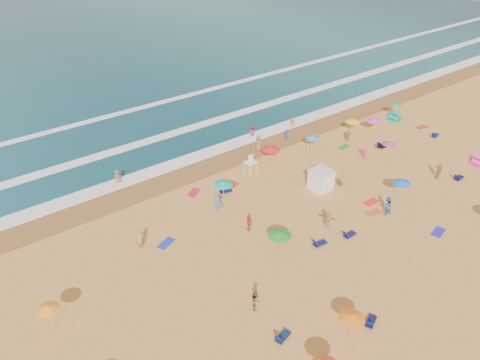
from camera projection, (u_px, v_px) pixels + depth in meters
ground at (290, 214)px, 45.17m from camera, size 220.00×220.00×0.00m
ocean at (31, 33)px, 102.13m from camera, size 220.00×140.00×0.18m
wet_sand at (217, 163)px, 53.65m from camera, size 220.00×220.00×0.00m
surf_foam at (178, 135)px, 59.58m from camera, size 200.00×18.70×0.05m
cabana at (321, 180)px, 48.56m from camera, size 2.00×2.00×2.00m
cabana_roof at (322, 171)px, 48.00m from camera, size 2.20×2.20×0.12m
bicycle at (335, 180)px, 49.61m from camera, size 0.99×1.84×0.92m
lifeguard_stand at (251, 166)px, 50.86m from camera, size 1.20×1.20×2.10m
beach_umbrellas at (316, 190)px, 44.94m from camera, size 57.29×25.19×0.79m
loungers at (360, 209)px, 45.59m from camera, size 37.70×21.27×0.34m
towels at (303, 220)px, 44.31m from camera, size 55.62×25.25×0.03m
popup_tents at (434, 136)px, 58.19m from camera, size 4.65×15.36×1.20m
beachgoers at (292, 174)px, 49.89m from camera, size 31.84×23.66×2.14m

